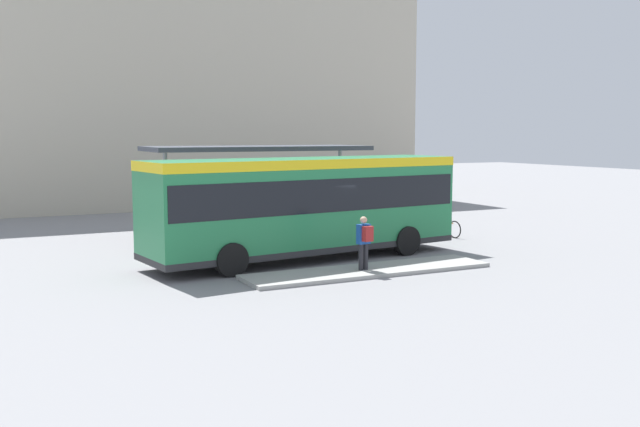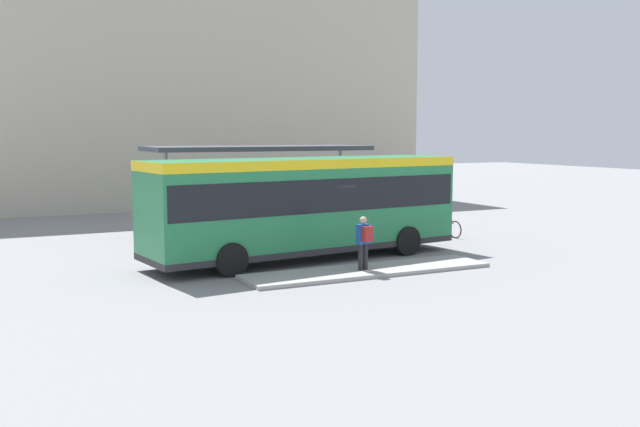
% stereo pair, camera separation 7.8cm
% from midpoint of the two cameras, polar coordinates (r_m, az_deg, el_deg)
% --- Properties ---
extents(ground_plane, '(120.00, 120.00, 0.00)m').
position_cam_midpoint_polar(ground_plane, '(23.60, -1.26, -3.69)').
color(ground_plane, gray).
extents(curb_island, '(7.73, 1.80, 0.12)m').
position_cam_midpoint_polar(curb_island, '(21.42, 3.77, -4.59)').
color(curb_island, '#9E9E99').
rests_on(curb_island, ground_plane).
extents(city_bus, '(10.97, 3.85, 3.34)m').
position_cam_midpoint_polar(city_bus, '(23.35, -1.25, 1.01)').
color(city_bus, '#237A47').
rests_on(city_bus, ground_plane).
extents(pedestrian_waiting, '(0.42, 0.44, 1.60)m').
position_cam_midpoint_polar(pedestrian_waiting, '(21.05, 3.46, -2.08)').
color(pedestrian_waiting, '#232328').
rests_on(pedestrian_waiting, curb_island).
extents(bicycle_orange, '(0.48, 1.65, 0.71)m').
position_cam_midpoint_polar(bicycle_orange, '(29.15, 10.02, -1.14)').
color(bicycle_orange, black).
rests_on(bicycle_orange, ground_plane).
extents(bicycle_blue, '(0.48, 1.64, 0.71)m').
position_cam_midpoint_polar(bicycle_blue, '(29.74, 9.23, -0.98)').
color(bicycle_blue, black).
rests_on(bicycle_blue, ground_plane).
extents(bicycle_red, '(0.48, 1.56, 0.67)m').
position_cam_midpoint_polar(bicycle_red, '(30.29, 8.31, -0.87)').
color(bicycle_red, black).
rests_on(bicycle_red, ground_plane).
extents(station_shelter, '(8.86, 3.36, 3.64)m').
position_cam_midpoint_polar(station_shelter, '(28.87, -5.09, 5.11)').
color(station_shelter, '#383D47').
rests_on(station_shelter, ground_plane).
extents(potted_planter_near_shelter, '(0.85, 0.85, 1.32)m').
position_cam_midpoint_polar(potted_planter_near_shelter, '(25.29, -8.37, -1.50)').
color(potted_planter_near_shelter, slate).
rests_on(potted_planter_near_shelter, ground_plane).
extents(station_building, '(28.60, 14.11, 12.92)m').
position_cam_midpoint_polar(station_building, '(46.41, -12.55, 9.12)').
color(station_building, '#BCB29E').
rests_on(station_building, ground_plane).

